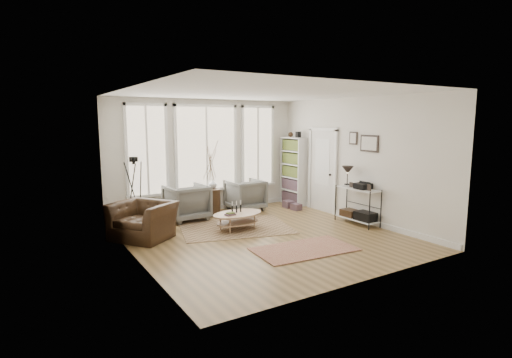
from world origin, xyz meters
TOP-DOWN VIEW (x-y plane):
  - room at (0.02, 0.03)m, footprint 5.50×5.54m
  - bay_window at (0.00, 2.71)m, footprint 4.14×0.12m
  - door at (2.57, 1.15)m, footprint 0.09×1.06m
  - bookcase at (2.44, 2.23)m, footprint 0.31×0.85m
  - low_shelf at (2.38, -0.30)m, footprint 0.38×1.08m
  - wall_art at (2.58, -0.27)m, footprint 0.04×0.88m
  - rug_main at (-0.18, 0.88)m, footprint 2.74×2.32m
  - rug_runner at (0.18, -1.14)m, footprint 1.94×1.18m
  - coffee_table at (-0.21, 0.70)m, footprint 1.24×0.86m
  - armchair_left at (-0.82, 2.11)m, footprint 0.96×0.98m
  - armchair_right at (0.90, 2.29)m, footprint 0.89×0.92m
  - side_table at (-0.11, 2.22)m, footprint 0.45×0.45m
  - vase at (-0.01, 2.36)m, footprint 0.22×0.22m
  - accent_chair at (-2.15, 1.13)m, footprint 1.50×1.48m
  - tripod_camera at (-2.00, 2.21)m, footprint 0.55×0.55m
  - book_stack_near at (2.05, 1.93)m, footprint 0.25×0.31m
  - book_stack_far at (2.05, 1.57)m, footprint 0.23×0.28m

SIDE VIEW (x-z plane):
  - rug_main at x=-0.18m, z-range 0.00..0.01m
  - rug_runner at x=0.18m, z-range 0.01..0.02m
  - book_stack_far at x=2.05m, z-range 0.00..0.17m
  - book_stack_near at x=2.05m, z-range 0.00..0.19m
  - coffee_table at x=-0.21m, z-range 0.02..0.56m
  - accent_chair at x=-2.15m, z-range 0.00..0.74m
  - armchair_right at x=0.90m, z-range 0.00..0.82m
  - armchair_left at x=-0.82m, z-range 0.00..0.86m
  - low_shelf at x=2.38m, z-range -0.14..1.16m
  - tripod_camera at x=-2.00m, z-range -0.06..1.50m
  - vase at x=-0.01m, z-range 0.67..0.89m
  - side_table at x=-0.11m, z-range -0.04..1.83m
  - bookcase at x=2.44m, z-range -0.07..1.99m
  - door at x=2.57m, z-range 0.01..2.23m
  - room at x=0.02m, z-range -0.02..2.88m
  - bay_window at x=0.00m, z-range 0.49..2.73m
  - wall_art at x=2.58m, z-range 1.66..2.10m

